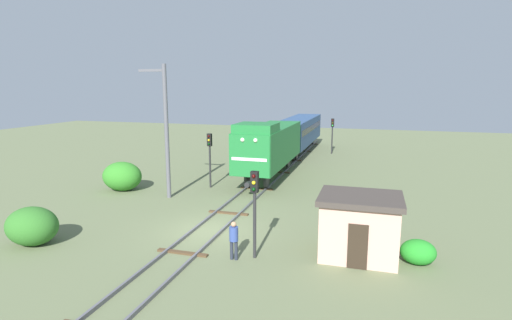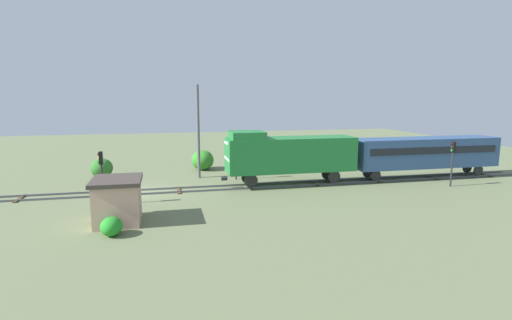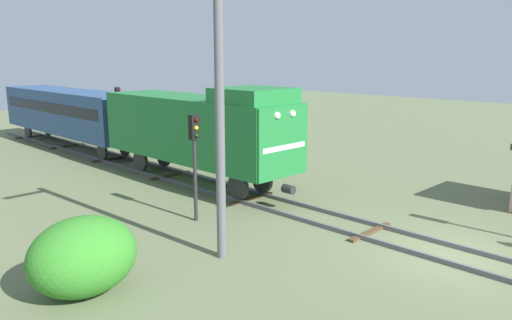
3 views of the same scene
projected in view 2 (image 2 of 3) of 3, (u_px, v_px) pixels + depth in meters
name	position (u px, v px, depth m)	size (l,w,h in m)	color
ground_plane	(141.00, 193.00, 31.96)	(105.78, 105.78, 0.00)	#66704C
railway_track	(141.00, 192.00, 31.95)	(2.40, 70.52, 0.16)	#595960
locomotive	(289.00, 154.00, 34.25)	(2.90, 11.60, 4.60)	#1E7233
passenger_car_leading	(425.00, 152.00, 37.24)	(2.84, 14.00, 3.66)	#2D4C7A
traffic_signal_near	(101.00, 168.00, 27.91)	(0.32, 0.34, 3.84)	#262628
traffic_signal_mid	(236.00, 150.00, 36.63)	(0.32, 0.34, 3.97)	#262628
traffic_signal_far	(453.00, 155.00, 33.77)	(0.32, 0.34, 3.86)	#262628
worker_near_track	(98.00, 189.00, 28.86)	(0.38, 0.38, 1.70)	#262B38
catenary_mast	(198.00, 129.00, 37.21)	(1.94, 0.28, 8.71)	#595960
relay_hut	(118.00, 200.00, 24.31)	(3.50, 2.90, 2.74)	#D19E8C
bush_near	(111.00, 226.00, 22.09)	(1.45, 1.19, 1.06)	#238B26
bush_mid	(102.00, 168.00, 37.86)	(2.49, 2.04, 1.81)	#2F6D26
bush_far	(203.00, 160.00, 41.80)	(2.83, 2.32, 2.06)	#318026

